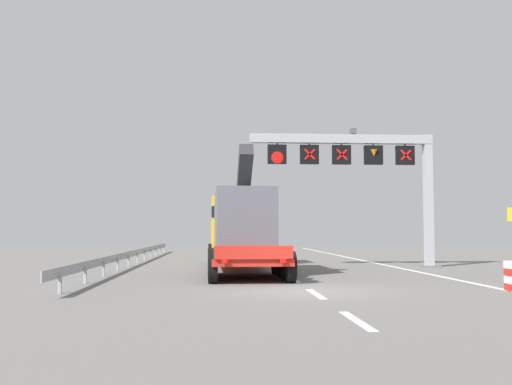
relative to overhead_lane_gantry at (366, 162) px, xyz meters
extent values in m
plane|color=slate|center=(-4.78, -11.06, -5.30)|extent=(112.00, 112.00, 0.00)
cube|color=silver|center=(-4.58, -17.06, -5.29)|extent=(0.20, 2.60, 0.01)
cube|color=silver|center=(-4.58, -12.08, -5.29)|extent=(0.20, 2.60, 0.01)
cube|color=silver|center=(-4.58, -7.10, -5.29)|extent=(0.20, 2.60, 0.01)
cube|color=silver|center=(-4.58, -2.12, -5.29)|extent=(0.20, 2.60, 0.01)
cube|color=silver|center=(-4.58, 2.86, -5.29)|extent=(0.20, 2.60, 0.01)
cube|color=silver|center=(-4.58, 7.84, -5.29)|extent=(0.20, 2.60, 0.01)
cube|color=silver|center=(-4.58, 12.82, -5.29)|extent=(0.20, 2.60, 0.01)
cube|color=silver|center=(-4.58, 17.80, -5.29)|extent=(0.20, 2.60, 0.01)
cube|color=silver|center=(-4.58, 22.78, -5.29)|extent=(0.20, 2.60, 0.01)
cube|color=silver|center=(-4.58, 27.75, -5.29)|extent=(0.20, 2.60, 0.01)
cube|color=silver|center=(-4.58, 32.73, -5.29)|extent=(0.20, 2.60, 0.01)
cube|color=silver|center=(-4.58, 37.71, -5.29)|extent=(0.20, 2.60, 0.01)
cube|color=silver|center=(-4.58, 42.69, -5.29)|extent=(0.20, 2.60, 0.01)
cube|color=silver|center=(1.42, 0.94, -5.29)|extent=(0.20, 63.00, 0.01)
cube|color=#9EA0A5|center=(3.17, 0.00, -1.96)|extent=(0.40, 0.40, 6.67)
cube|color=slate|center=(3.17, 0.00, -5.26)|extent=(0.90, 0.90, 0.08)
cube|color=#9EA0A5|center=(-1.24, 0.00, 1.13)|extent=(9.22, 0.44, 0.44)
cube|color=#4C4C51|center=(-0.65, 0.00, 1.53)|extent=(0.28, 0.40, 0.28)
cube|color=black|center=(2.01, 0.00, 0.33)|extent=(0.93, 0.24, 0.96)
cube|color=#9EA0A5|center=(2.01, 0.00, 0.86)|extent=(0.08, 0.08, 0.16)
cube|color=red|center=(2.01, -0.13, 0.33)|extent=(0.57, 0.02, 0.57)
cube|color=red|center=(2.01, -0.13, 0.33)|extent=(0.57, 0.02, 0.57)
cube|color=black|center=(0.39, 0.00, 0.33)|extent=(0.93, 0.24, 0.96)
cube|color=#9EA0A5|center=(0.39, 0.00, 0.86)|extent=(0.08, 0.08, 0.16)
cone|color=orange|center=(0.39, -0.13, 0.42)|extent=(0.34, 0.34, 0.34)
cube|color=black|center=(-1.24, 0.00, 0.33)|extent=(0.93, 0.24, 0.96)
cube|color=#9EA0A5|center=(-1.24, 0.00, 0.86)|extent=(0.08, 0.08, 0.16)
cube|color=red|center=(-1.24, -0.13, 0.33)|extent=(0.57, 0.02, 0.57)
cube|color=red|center=(-1.24, -0.13, 0.33)|extent=(0.57, 0.02, 0.57)
cube|color=black|center=(-2.87, 0.00, 0.33)|extent=(0.93, 0.24, 0.96)
cube|color=#9EA0A5|center=(-2.87, 0.00, 0.86)|extent=(0.08, 0.08, 0.16)
cube|color=red|center=(-2.87, -0.13, 0.33)|extent=(0.57, 0.02, 0.57)
cube|color=red|center=(-2.87, -0.13, 0.33)|extent=(0.57, 0.02, 0.57)
cube|color=black|center=(-4.49, 0.00, 0.33)|extent=(0.93, 0.24, 0.96)
cube|color=#9EA0A5|center=(-4.49, 0.00, 0.86)|extent=(0.08, 0.08, 0.16)
cone|color=red|center=(-4.49, -0.13, 0.15)|extent=(0.60, 0.02, 0.60)
cube|color=red|center=(-6.32, -3.97, -4.57)|extent=(3.04, 10.46, 0.24)
cube|color=red|center=(-6.20, -9.25, -4.20)|extent=(2.66, 0.14, 0.44)
cylinder|color=black|center=(-7.57, -8.50, -4.75)|extent=(0.34, 1.11, 1.10)
cylinder|color=black|center=(-4.87, -8.44, -4.75)|extent=(0.34, 1.11, 1.10)
cylinder|color=black|center=(-7.59, -7.45, -4.75)|extent=(0.34, 1.11, 1.10)
cylinder|color=black|center=(-4.89, -7.39, -4.75)|extent=(0.34, 1.11, 1.10)
cylinder|color=black|center=(-7.62, -6.40, -4.75)|extent=(0.34, 1.11, 1.10)
cylinder|color=black|center=(-4.92, -6.34, -4.75)|extent=(0.34, 1.11, 1.10)
cylinder|color=black|center=(-7.64, -5.35, -4.75)|extent=(0.34, 1.11, 1.10)
cylinder|color=black|center=(-4.94, -5.29, -4.75)|extent=(0.34, 1.11, 1.10)
cylinder|color=black|center=(-7.66, -4.30, -4.75)|extent=(0.34, 1.11, 1.10)
cylinder|color=black|center=(-4.97, -4.24, -4.75)|extent=(0.34, 1.11, 1.10)
cube|color=gold|center=(-6.48, 3.13, -3.20)|extent=(2.65, 3.26, 3.10)
cube|color=black|center=(-6.48, 3.13, -2.50)|extent=(2.68, 3.28, 0.60)
cylinder|color=black|center=(-7.79, 3.98, -4.75)|extent=(0.36, 1.11, 1.10)
cylinder|color=black|center=(-5.22, 4.04, -4.75)|extent=(0.36, 1.11, 1.10)
cylinder|color=black|center=(-7.75, 1.98, -4.75)|extent=(0.36, 1.11, 1.10)
cylinder|color=black|center=(-5.17, 2.04, -4.75)|extent=(0.36, 1.11, 1.10)
cube|color=#565B66|center=(-6.33, -3.57, -3.10)|extent=(2.51, 5.77, 2.70)
cube|color=#2D2D33|center=(-6.31, -4.43, -1.15)|extent=(0.63, 2.95, 2.29)
cube|color=red|center=(-7.18, -9.31, -4.50)|extent=(0.20, 0.06, 0.12)
cube|color=red|center=(-5.22, -9.26, -4.50)|extent=(0.20, 0.06, 0.12)
cube|color=#999EA3|center=(-12.02, 4.58, -4.70)|extent=(0.04, 35.29, 0.32)
cube|color=#999EA3|center=(-11.96, -11.46, -5.00)|extent=(0.10, 0.10, 0.60)
cube|color=#999EA3|center=(-11.96, -8.25, -5.00)|extent=(0.10, 0.10, 0.60)
cube|color=#999EA3|center=(-11.96, -5.04, -5.00)|extent=(0.10, 0.10, 0.60)
cube|color=#999EA3|center=(-11.96, -1.83, -5.00)|extent=(0.10, 0.10, 0.60)
cube|color=#999EA3|center=(-11.96, 1.37, -5.00)|extent=(0.10, 0.10, 0.60)
cube|color=#999EA3|center=(-11.96, 4.58, -5.00)|extent=(0.10, 0.10, 0.60)
cube|color=#999EA3|center=(-11.96, 7.79, -5.00)|extent=(0.10, 0.10, 0.60)
cube|color=#999EA3|center=(-11.96, 11.00, -5.00)|extent=(0.10, 0.10, 0.60)
cube|color=#999EA3|center=(-11.96, 14.21, -5.00)|extent=(0.10, 0.10, 0.60)
cube|color=#999EA3|center=(-11.96, 17.41, -5.00)|extent=(0.10, 0.10, 0.60)
cube|color=#999EA3|center=(-11.96, 20.62, -5.00)|extent=(0.10, 0.10, 0.60)
camera|label=1|loc=(-7.36, -28.82, -3.48)|focal=41.04mm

